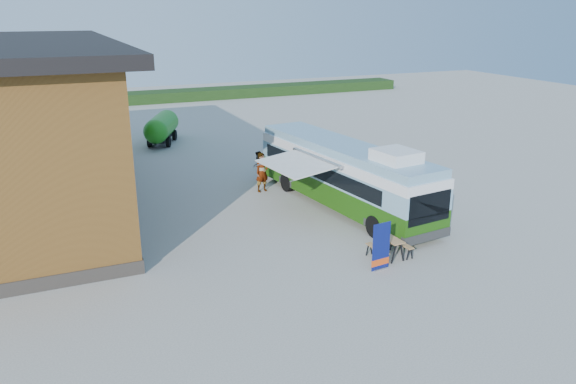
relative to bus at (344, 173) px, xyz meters
name	(u,v)px	position (x,y,z in m)	size (l,w,h in m)	color
ground	(311,244)	(-3.26, -3.36, -1.65)	(100.00, 100.00, 0.00)	#BCB7AD
barn	(12,128)	(-13.76, 6.64, 1.94)	(9.60, 21.20, 7.50)	brown
hedge	(222,93)	(4.74, 34.64, -1.15)	(40.00, 3.00, 1.00)	#264419
bus	(344,173)	(0.00, 0.00, 0.00)	(3.76, 11.47, 3.46)	#295F0F
awning	(299,159)	(-2.28, -0.06, 0.88)	(2.71, 3.90, 0.48)	white
banner	(381,251)	(-1.98, -6.37, -0.93)	(0.76, 0.24, 1.76)	navy
picnic_table	(390,243)	(-1.11, -5.63, -1.07)	(1.43, 1.29, 0.77)	tan
person_a	(262,172)	(-2.63, 3.65, -0.65)	(0.73, 0.48, 2.01)	#999999
person_b	(258,166)	(-2.11, 5.61, -0.86)	(0.77, 0.60, 1.58)	#999999
slurry_tanker	(162,127)	(-5.14, 16.30, -0.50)	(3.02, 5.06, 2.00)	#208818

